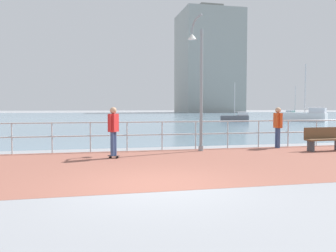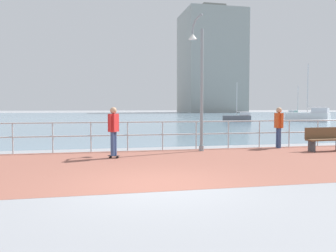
# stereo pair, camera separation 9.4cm
# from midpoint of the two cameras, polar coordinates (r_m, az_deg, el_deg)

# --- Properties ---
(ground) EXTENTS (220.00, 220.00, 0.00)m
(ground) POSITION_cam_midpoint_polar(r_m,az_deg,el_deg) (47.55, -10.52, 1.04)
(ground) COLOR gray
(brick_paving) EXTENTS (28.00, 6.72, 0.01)m
(brick_paving) POSITION_cam_midpoint_polar(r_m,az_deg,el_deg) (10.48, -4.57, -6.34)
(brick_paving) COLOR #935647
(brick_paving) RESTS_ON ground
(harbor_water) EXTENTS (180.00, 88.00, 0.00)m
(harbor_water) POSITION_cam_midpoint_polar(r_m,az_deg,el_deg) (58.64, -10.84, 1.44)
(harbor_water) COLOR #6B899E
(harbor_water) RESTS_ON ground
(waterfront_railing) EXTENTS (25.25, 0.06, 1.16)m
(waterfront_railing) POSITION_cam_midpoint_polar(r_m,az_deg,el_deg) (13.70, -6.45, -0.75)
(waterfront_railing) COLOR #B2BCC1
(waterfront_railing) RESTS_ON ground
(lamppost) EXTENTS (0.51, 0.77, 5.32)m
(lamppost) POSITION_cam_midpoint_polar(r_m,az_deg,el_deg) (13.83, 5.28, 8.19)
(lamppost) COLOR gray
(lamppost) RESTS_ON ground
(skateboarder) EXTENTS (0.40, 0.51, 1.72)m
(skateboarder) POSITION_cam_midpoint_polar(r_m,az_deg,el_deg) (11.81, -8.68, -0.26)
(skateboarder) COLOR black
(skateboarder) RESTS_ON ground
(bystander) EXTENTS (0.24, 0.55, 1.71)m
(bystander) POSITION_cam_midpoint_polar(r_m,az_deg,el_deg) (15.32, 17.83, 0.31)
(bystander) COLOR #384C7A
(bystander) RESTS_ON ground
(park_bench) EXTENTS (1.62, 0.52, 0.92)m
(park_bench) POSITION_cam_midpoint_polar(r_m,az_deg,el_deg) (14.94, 24.43, -1.93)
(park_bench) COLOR brown
(park_bench) RESTS_ON ground
(sailboat_white) EXTENTS (4.21, 4.58, 6.68)m
(sailboat_white) POSITION_cam_midpoint_polar(r_m,az_deg,el_deg) (43.54, 22.08, 1.51)
(sailboat_white) COLOR white
(sailboat_white) RESTS_ON ground
(sailboat_ivory) EXTENTS (1.49, 3.59, 4.90)m
(sailboat_ivory) POSITION_cam_midpoint_polar(r_m,az_deg,el_deg) (56.82, 20.39, 1.71)
(sailboat_ivory) COLOR #197266
(sailboat_ivory) RESTS_ON ground
(sailboat_gray) EXTENTS (3.38, 2.05, 4.54)m
(sailboat_gray) POSITION_cam_midpoint_polar(r_m,az_deg,el_deg) (41.43, 11.39, 1.32)
(sailboat_gray) COLOR #595960
(sailboat_gray) RESTS_ON ground
(tower_beige) EXTENTS (17.28, 16.52, 31.83)m
(tower_beige) POSITION_cam_midpoint_polar(r_m,az_deg,el_deg) (107.76, 7.09, 10.28)
(tower_beige) COLOR #939993
(tower_beige) RESTS_ON ground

